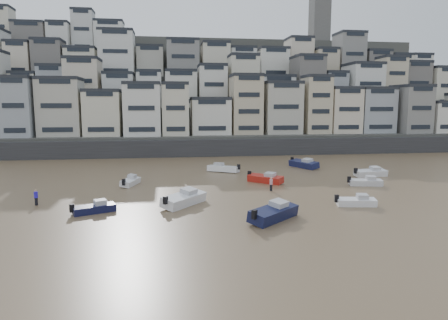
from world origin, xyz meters
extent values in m
cube|color=#38383A|center=(10.00, 65.00, 1.75)|extent=(140.00, 3.00, 3.50)
cube|color=#4C4C47|center=(15.00, 72.00, 2.00)|extent=(140.00, 14.00, 4.00)
cube|color=#4C4C47|center=(15.00, 84.00, 5.00)|extent=(140.00, 14.00, 10.00)
cube|color=#4C4C47|center=(15.00, 96.00, 9.00)|extent=(140.00, 14.00, 18.00)
cube|color=#4C4C47|center=(15.00, 108.00, 13.00)|extent=(140.00, 16.00, 26.00)
cube|color=#4C4C47|center=(15.00, 122.00, 16.00)|extent=(140.00, 18.00, 32.00)
cube|color=#66635E|center=(55.00, 120.00, 41.00)|extent=(6.00, 6.00, 18.00)
camera|label=1|loc=(1.53, -18.23, 10.81)|focal=32.00mm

